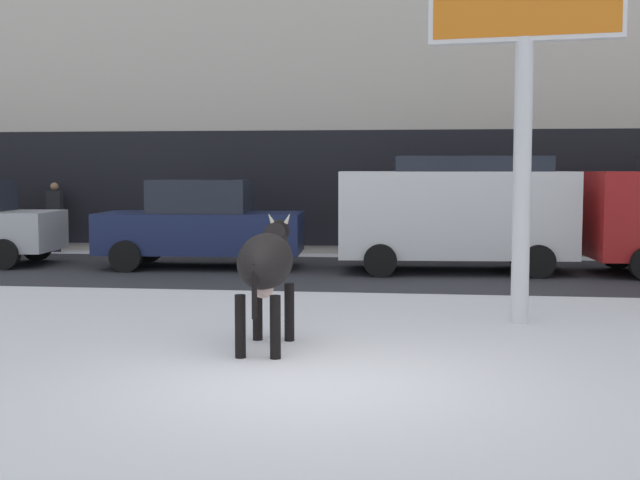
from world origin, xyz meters
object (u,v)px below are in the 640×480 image
car_white_van (456,210)px  pedestrian_by_cars (55,217)px  car_navy_sedan (201,225)px  cow_black (267,263)px

car_white_van → pedestrian_by_cars: 10.20m
car_white_van → car_navy_sedan: bearing=179.4°
cow_black → car_navy_sedan: 8.24m
car_white_van → pedestrian_by_cars: (-9.78, 2.87, -0.36)m
cow_black → car_white_van: size_ratio=0.40×
cow_black → car_navy_sedan: (-2.89, 7.72, -0.09)m
cow_black → car_white_van: car_white_van is taller
cow_black → car_white_van: 8.03m
car_navy_sedan → pedestrian_by_cars: size_ratio=2.49×
cow_black → car_navy_sedan: car_navy_sedan is taller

